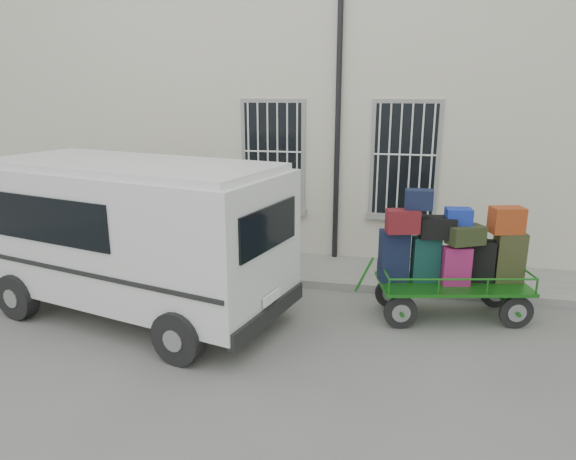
% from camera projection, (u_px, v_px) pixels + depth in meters
% --- Properties ---
extents(ground, '(80.00, 80.00, 0.00)m').
position_uv_depth(ground, '(256.00, 315.00, 8.47)').
color(ground, '#60605B').
rests_on(ground, ground).
extents(building, '(24.00, 5.15, 6.00)m').
position_uv_depth(building, '(312.00, 115.00, 12.88)').
color(building, beige).
rests_on(building, ground).
extents(sidewalk, '(24.00, 1.70, 0.15)m').
position_uv_depth(sidewalk, '(284.00, 268.00, 10.53)').
color(sidewalk, slate).
rests_on(sidewalk, ground).
extents(luggage_cart, '(2.80, 1.52, 2.12)m').
position_uv_depth(luggage_cart, '(453.00, 257.00, 8.17)').
color(luggage_cart, black).
rests_on(luggage_cart, ground).
extents(van, '(5.37, 3.28, 2.53)m').
position_uv_depth(van, '(133.00, 229.00, 8.20)').
color(van, silver).
rests_on(van, ground).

